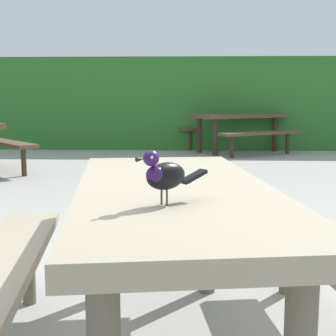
% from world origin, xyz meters
% --- Properties ---
extents(hedge_wall, '(28.00, 1.65, 1.85)m').
position_xyz_m(hedge_wall, '(0.00, 8.64, 0.93)').
color(hedge_wall, '#2D6B28').
rests_on(hedge_wall, ground).
extents(picnic_table_foreground, '(1.91, 1.93, 0.74)m').
position_xyz_m(picnic_table_foreground, '(0.15, -0.17, 0.56)').
color(picnic_table_foreground, gray).
rests_on(picnic_table_foreground, ground).
extents(bird_grackle, '(0.23, 0.21, 0.18)m').
position_xyz_m(bird_grackle, '(0.12, -0.53, 0.84)').
color(bird_grackle, black).
rests_on(bird_grackle, picnic_table_foreground).
extents(picnic_table_mid_left, '(2.33, 2.32, 0.74)m').
position_xyz_m(picnic_table_mid_left, '(1.14, 7.56, 0.56)').
color(picnic_table_mid_left, brown).
rests_on(picnic_table_mid_left, ground).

